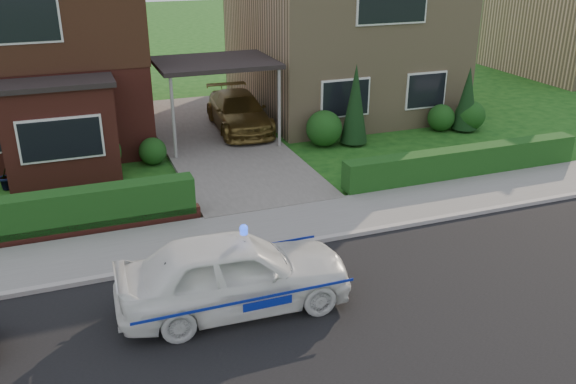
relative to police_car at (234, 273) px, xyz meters
name	(u,v)px	position (x,y,z in m)	size (l,w,h in m)	color
ground	(370,317)	(2.21, -1.20, -0.74)	(120.00, 120.00, 0.00)	#144312
road	(370,317)	(2.21, -1.20, -0.74)	(60.00, 6.00, 0.02)	black
kerb	(307,242)	(2.21, 1.85, -0.68)	(60.00, 0.16, 0.12)	#9E9993
sidewalk	(290,224)	(2.21, 2.90, -0.69)	(60.00, 2.00, 0.10)	slate
driveway	(218,141)	(2.21, 9.80, -0.68)	(3.80, 12.00, 0.12)	#666059
house_left	(18,24)	(-3.57, 12.70, 3.07)	(7.50, 9.53, 7.25)	maroon
house_right	(340,14)	(8.01, 12.79, 2.93)	(7.50, 8.06, 7.25)	tan
carport_link	(215,64)	(2.21, 9.75, 1.92)	(3.80, 3.00, 2.77)	black
dwarf_wall	(33,236)	(-3.59, 4.10, -0.56)	(7.70, 0.25, 0.36)	maroon
hedge_left	(34,240)	(-3.59, 4.25, -0.74)	(7.50, 0.55, 0.90)	#103410
hedge_right	(462,177)	(8.01, 4.15, -0.74)	(7.50, 0.55, 0.80)	#103410
shrub_left_mid	(98,153)	(-1.79, 8.10, -0.08)	(1.32, 1.32, 1.32)	#103410
shrub_left_near	(153,151)	(-0.19, 8.40, -0.32)	(0.84, 0.84, 0.84)	#103410
shrub_right_near	(324,128)	(5.41, 8.20, -0.14)	(1.20, 1.20, 1.20)	#103410
shrub_right_mid	(441,118)	(10.01, 8.30, -0.26)	(0.96, 0.96, 0.96)	#103410
shrub_right_far	(470,116)	(11.01, 8.00, -0.20)	(1.08, 1.08, 1.08)	#103410
conifer_a	(355,106)	(6.41, 8.00, 0.56)	(0.90, 0.90, 2.60)	black
conifer_b	(467,101)	(10.81, 8.00, 0.36)	(0.90, 0.90, 2.20)	black
police_car	(234,273)	(0.00, 0.00, 0.00)	(3.98, 4.39, 1.64)	white
driveway_car	(239,112)	(3.21, 10.68, 0.01)	(1.76, 4.33, 1.26)	brown
potted_plant_a	(142,198)	(-0.99, 5.06, -0.39)	(0.36, 0.24, 0.68)	gray
potted_plant_b	(6,175)	(-4.27, 7.80, -0.33)	(0.36, 0.45, 0.82)	gray
potted_plant_c	(91,167)	(-2.05, 7.80, -0.37)	(0.41, 0.41, 0.74)	gray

